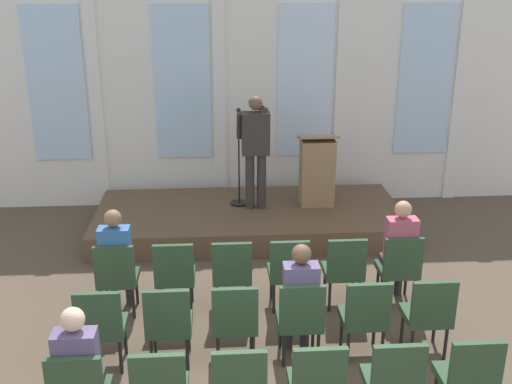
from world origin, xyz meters
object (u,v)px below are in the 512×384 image
(mic_stand, at_px, (239,184))
(chair_r0_c4, at_px, (344,267))
(chair_r0_c5, at_px, (400,266))
(chair_r1_c1, at_px, (168,321))
(chair_r0_c3, at_px, (288,269))
(chair_r2_c3, at_px, (317,381))
(speaker, at_px, (255,144))
(audience_r1_c3, at_px, (300,295))
(audience_r2_c0, at_px, (79,366))
(chair_r1_c0, at_px, (101,323))
(chair_r1_c4, at_px, (365,314))
(chair_r2_c4, at_px, (394,378))
(lectern, at_px, (317,171))
(chair_r0_c0, at_px, (117,274))
(audience_r0_c0, at_px, (117,256))
(chair_r1_c5, at_px, (429,312))
(audience_r0_c5, at_px, (399,247))
(chair_r1_c3, at_px, (300,316))
(chair_r0_c1, at_px, (175,272))
(chair_r0_c2, at_px, (232,271))
(chair_r2_c5, at_px, (469,375))
(chair_r1_c2, at_px, (235,318))

(mic_stand, height_order, chair_r0_c4, mic_stand)
(chair_r0_c5, relative_size, chair_r1_c1, 1.00)
(chair_r0_c3, bearing_deg, chair_r2_c3, -90.00)
(speaker, distance_m, mic_stand, 0.75)
(chair_r1_c1, distance_m, chair_r2_c3, 1.71)
(audience_r1_c3, relative_size, audience_r2_c0, 1.01)
(chair_r1_c0, height_order, chair_r1_c4, same)
(chair_r2_c4, bearing_deg, lectern, 89.08)
(chair_r0_c0, xyz_separation_m, chair_r2_c3, (2.01, -2.11, 0.00))
(chair_r0_c4, bearing_deg, chair_r2_c3, -107.62)
(audience_r0_c0, bearing_deg, mic_stand, 58.94)
(chair_r0_c4, bearing_deg, lectern, 88.33)
(lectern, distance_m, chair_r1_c5, 3.70)
(lectern, distance_m, chair_r0_c5, 2.67)
(audience_r0_c5, bearing_deg, chair_r0_c4, -173.18)
(chair_r1_c3, bearing_deg, chair_r2_c4, -57.58)
(chair_r2_c3, bearing_deg, audience_r0_c5, 58.53)
(chair_r0_c3, distance_m, chair_r0_c5, 1.34)
(chair_r0_c3, bearing_deg, audience_r0_c0, 177.68)
(chair_r0_c1, height_order, audience_r1_c3, audience_r1_c3)
(speaker, bearing_deg, mic_stand, 147.49)
(audience_r0_c5, xyz_separation_m, chair_r1_c0, (-3.35, -1.14, -0.21))
(chair_r0_c5, distance_m, chair_r2_c3, 2.50)
(chair_r0_c1, relative_size, chair_r1_c4, 1.00)
(chair_r1_c3, bearing_deg, chair_r0_c2, 122.42)
(chair_r2_c3, bearing_deg, chair_r0_c0, 133.62)
(chair_r0_c3, relative_size, chair_r1_c3, 1.00)
(audience_r0_c0, height_order, chair_r2_c5, audience_r0_c0)
(lectern, height_order, chair_r2_c4, lectern)
(mic_stand, bearing_deg, audience_r1_c3, -82.46)
(chair_r0_c3, height_order, audience_r1_c3, audience_r1_c3)
(audience_r1_c3, bearing_deg, chair_r0_c4, 55.45)
(lectern, xyz_separation_m, chair_r1_c0, (-2.76, -3.63, -0.38))
(speaker, distance_m, chair_r1_c0, 4.05)
(chair_r0_c0, xyz_separation_m, chair_r1_c2, (1.34, -1.06, 0.00))
(chair_r0_c3, distance_m, chair_r1_c3, 1.06)
(speaker, height_order, chair_r1_c1, speaker)
(chair_r0_c0, relative_size, chair_r1_c4, 1.00)
(chair_r1_c0, distance_m, chair_r1_c5, 3.35)
(audience_r2_c0, bearing_deg, chair_r0_c2, 56.54)
(chair_r0_c3, distance_m, chair_r1_c0, 2.27)
(chair_r0_c1, distance_m, chair_r1_c4, 2.27)
(chair_r2_c4, bearing_deg, chair_r0_c0, 141.79)
(chair_r1_c3, bearing_deg, chair_r0_c5, 38.21)
(audience_r0_c0, relative_size, chair_r2_c5, 1.40)
(chair_r0_c4, xyz_separation_m, chair_r1_c0, (-2.68, -1.06, 0.00))
(chair_r1_c0, xyz_separation_m, chair_r2_c5, (3.35, -1.06, 0.00))
(speaker, distance_m, chair_r0_c2, 2.65)
(chair_r1_c2, height_order, audience_r2_c0, audience_r2_c0)
(mic_stand, distance_m, audience_r2_c0, 4.91)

